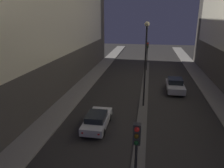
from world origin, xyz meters
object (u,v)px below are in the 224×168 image
traffic_light_near (136,151)px  street_lamp (146,54)px  car_left_lane (97,120)px  traffic_light_mid (147,50)px  car_right_lane (175,85)px

traffic_light_near → street_lamp: bearing=90.0°
car_left_lane → traffic_light_mid: bearing=79.9°
traffic_light_near → car_left_lane: 8.94m
car_left_lane → car_right_lane: size_ratio=0.99×
traffic_light_mid → car_right_lane: (3.56, -9.84, -2.68)m
traffic_light_near → street_lamp: (0.00, 12.76, 1.87)m
traffic_light_mid → car_right_lane: 10.80m
traffic_light_near → traffic_light_mid: same height
car_left_lane → car_right_lane: car_right_lane is taller
car_right_lane → traffic_light_near: bearing=-101.2°
street_lamp → car_right_lane: 7.76m
traffic_light_mid → traffic_light_near: bearing=-90.0°
traffic_light_mid → car_right_lane: bearing=-70.1°
street_lamp → car_right_lane: street_lamp is taller
traffic_light_near → car_right_lane: (3.56, 17.94, -2.68)m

